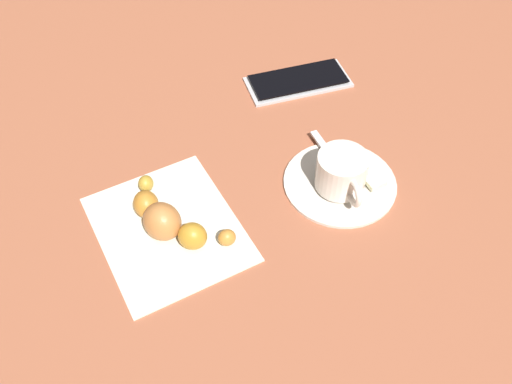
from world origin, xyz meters
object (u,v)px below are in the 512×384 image
(sugar_packet, at_px, (366,172))
(napkin, at_px, (167,226))
(croissant, at_px, (167,220))
(cell_phone, at_px, (298,81))
(espresso_cup, at_px, (342,172))
(saucer, at_px, (340,182))
(teaspoon, at_px, (344,174))

(sugar_packet, bearing_deg, napkin, 79.44)
(croissant, bearing_deg, sugar_packet, 171.49)
(sugar_packet, bearing_deg, cell_phone, -6.66)
(espresso_cup, distance_m, napkin, 0.21)
(sugar_packet, bearing_deg, espresso_cup, 91.76)
(cell_phone, bearing_deg, napkin, 29.66)
(saucer, relative_size, espresso_cup, 1.66)
(espresso_cup, height_order, sugar_packet, espresso_cup)
(saucer, relative_size, cell_phone, 0.88)
(saucer, relative_size, croissant, 0.98)
(sugar_packet, relative_size, napkin, 0.32)
(saucer, bearing_deg, croissant, -8.34)
(sugar_packet, height_order, cell_phone, sugar_packet)
(sugar_packet, height_order, napkin, sugar_packet)
(croissant, height_order, cell_phone, croissant)
(saucer, distance_m, napkin, 0.22)
(saucer, distance_m, teaspoon, 0.01)
(saucer, distance_m, croissant, 0.22)
(teaspoon, xyz_separation_m, sugar_packet, (-0.03, 0.01, 0.00))
(sugar_packet, bearing_deg, croissant, 81.30)
(sugar_packet, distance_m, cell_phone, 0.20)
(croissant, bearing_deg, espresso_cup, 169.59)
(teaspoon, distance_m, cell_phone, 0.19)
(espresso_cup, xyz_separation_m, croissant, (0.21, -0.04, -0.01))
(teaspoon, height_order, napkin, teaspoon)
(sugar_packet, xyz_separation_m, croissant, (0.25, -0.04, 0.01))
(teaspoon, distance_m, croissant, 0.22)
(saucer, xyz_separation_m, napkin, (0.21, -0.04, -0.00))
(napkin, relative_size, cell_phone, 1.15)
(napkin, relative_size, croissant, 1.29)
(teaspoon, bearing_deg, saucer, 27.71)
(teaspoon, distance_m, sugar_packet, 0.03)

